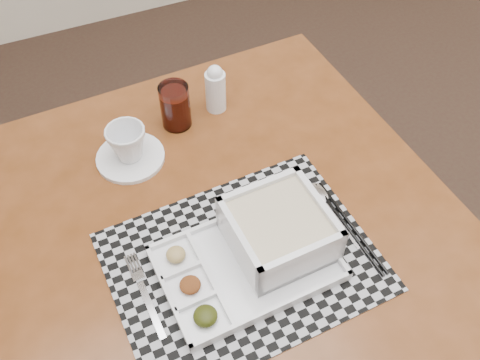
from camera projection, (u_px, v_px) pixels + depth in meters
name	position (u px, v px, depth m)	size (l,w,h in m)	color
dining_table	(221.00, 235.00, 1.13)	(0.96, 0.96, 0.69)	#51280E
placemat	(243.00, 262.00, 1.01)	(0.49, 0.37, 0.00)	#999AA0
serving_tray	(269.00, 240.00, 0.99)	(0.33, 0.23, 0.10)	white
fork	(145.00, 293.00, 0.96)	(0.02, 0.19, 0.00)	silver
spoon	(322.00, 197.00, 1.10)	(0.04, 0.18, 0.01)	silver
chopsticks	(350.00, 227.00, 1.05)	(0.03, 0.24, 0.01)	black
saucer	(131.00, 157.00, 1.17)	(0.15, 0.15, 0.01)	white
cup	(127.00, 143.00, 1.14)	(0.09, 0.09, 0.08)	white
juice_glass	(175.00, 107.00, 1.21)	(0.07, 0.07, 0.11)	white
creamer_bottle	(215.00, 88.00, 1.23)	(0.05, 0.05, 0.12)	white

